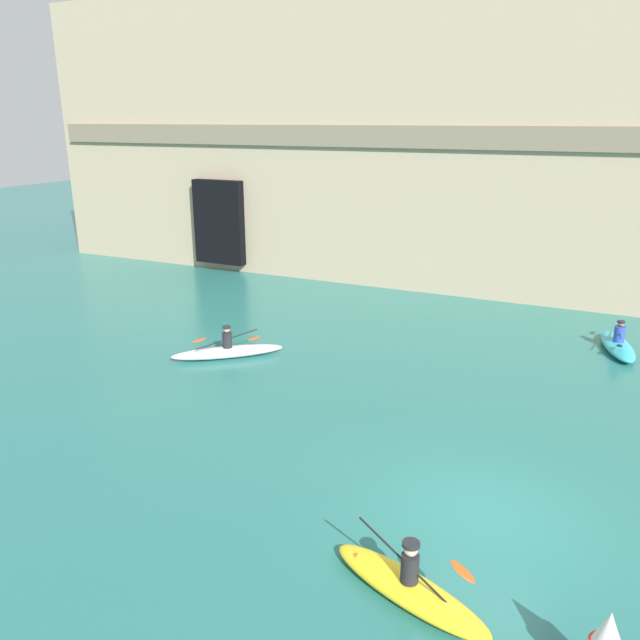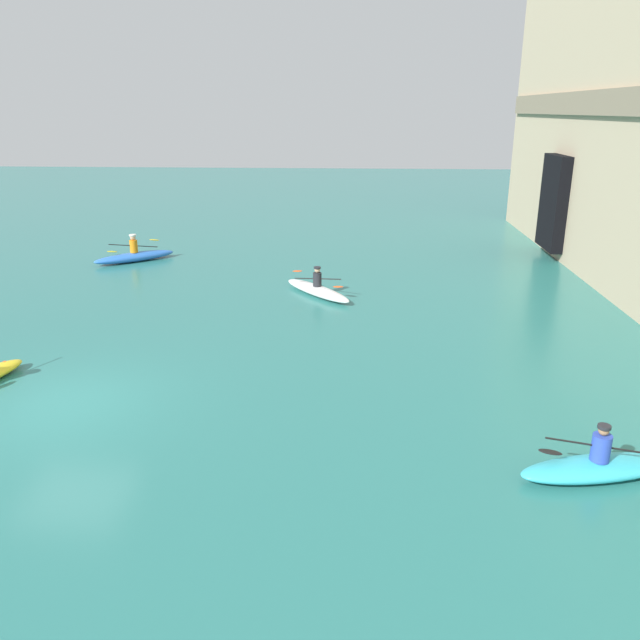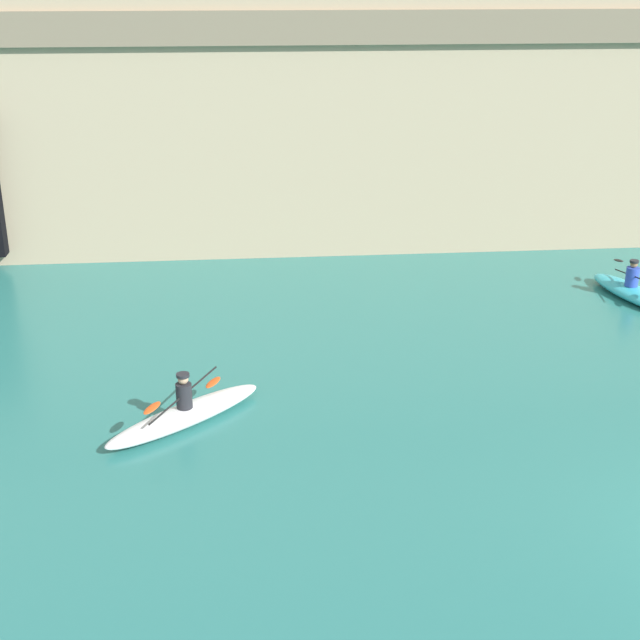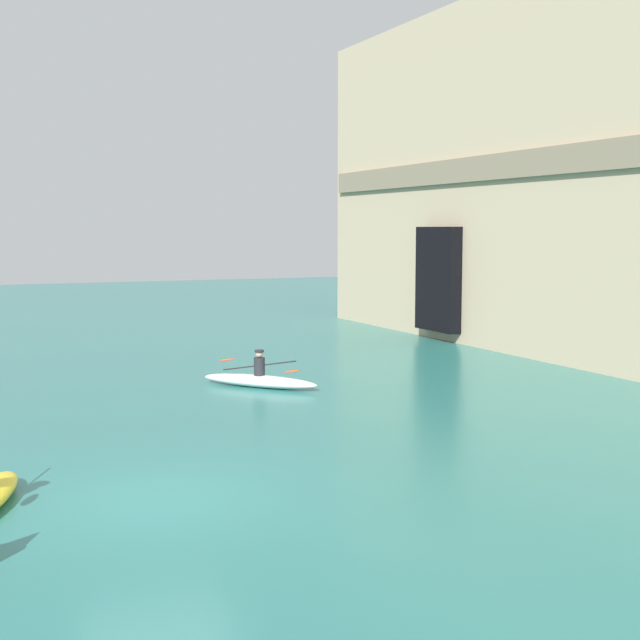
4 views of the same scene
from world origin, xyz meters
TOP-DOWN VIEW (x-y plane):
  - cliff_bluff at (-2.97, 17.92)m, footprint 45.60×5.75m
  - kayak_white at (-9.11, 5.10)m, footprint 3.18×2.85m
  - kayak_cyan at (2.19, 10.99)m, footprint 1.50×3.08m

SIDE VIEW (x-z plane):
  - kayak_white at x=-9.11m, z-range -0.32..0.72m
  - kayak_cyan at x=2.19m, z-range -0.31..0.73m
  - cliff_bluff at x=-2.97m, z-range -0.02..12.84m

